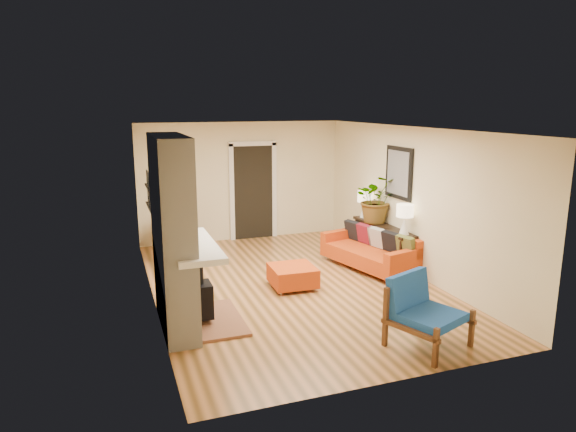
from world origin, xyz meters
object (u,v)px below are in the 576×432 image
at_px(lamp_far, 365,201).
at_px(houseplant, 377,199).
at_px(blue_chair, 421,307).
at_px(ottoman, 293,275).
at_px(console_table, 383,233).
at_px(sofa, 372,250).
at_px(lamp_near, 405,216).
at_px(dining_table, 179,227).

distance_m(lamp_far, houseplant, 0.52).
bearing_deg(blue_chair, ottoman, 108.71).
relative_size(console_table, lamp_far, 3.43).
bearing_deg(blue_chair, lamp_far, 72.12).
relative_size(sofa, houseplant, 2.18).
bearing_deg(ottoman, sofa, 15.67).
xyz_separation_m(sofa, ottoman, (-1.75, -0.49, -0.12)).
height_order(ottoman, lamp_far, lamp_far).
height_order(console_table, lamp_near, lamp_near).
bearing_deg(houseplant, blue_chair, -110.14).
height_order(sofa, lamp_near, lamp_near).
bearing_deg(ottoman, houseplant, 25.18).
xyz_separation_m(blue_chair, lamp_far, (1.27, 3.92, 0.58)).
distance_m(sofa, lamp_far, 1.28).
height_order(ottoman, houseplant, houseplant).
distance_m(ottoman, dining_table, 2.89).
height_order(console_table, lamp_far, lamp_far).
relative_size(ottoman, lamp_far, 1.36).
bearing_deg(houseplant, sofa, -124.58).
xyz_separation_m(lamp_near, houseplant, (-0.01, 0.98, 0.13)).
height_order(ottoman, dining_table, dining_table).
distance_m(blue_chair, lamp_near, 2.81).
distance_m(ottoman, console_table, 2.24).
relative_size(ottoman, houseplant, 0.78).
bearing_deg(houseplant, console_table, -87.82).
relative_size(sofa, ottoman, 2.77).
relative_size(dining_table, console_table, 0.94).
bearing_deg(lamp_near, lamp_far, 90.00).
relative_size(blue_chair, lamp_far, 2.03).
bearing_deg(console_table, lamp_near, -90.00).
bearing_deg(houseplant, lamp_near, -89.42).
distance_m(ottoman, blue_chair, 2.59).
height_order(dining_table, houseplant, houseplant).
bearing_deg(dining_table, console_table, -25.35).
height_order(console_table, houseplant, houseplant).
bearing_deg(sofa, dining_table, 149.29).
bearing_deg(dining_table, houseplant, -21.90).
bearing_deg(ottoman, dining_table, 121.97).
height_order(blue_chair, dining_table, dining_table).
height_order(lamp_near, lamp_far, same).
relative_size(console_table, houseplant, 1.97).
bearing_deg(lamp_near, houseplant, 90.58).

